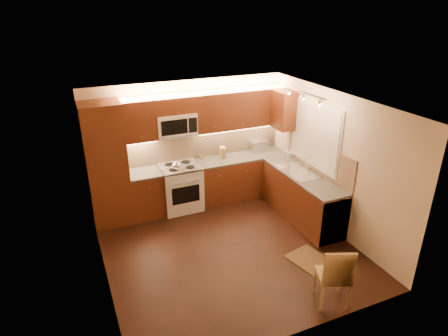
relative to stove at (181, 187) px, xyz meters
name	(u,v)px	position (x,y,z in m)	size (l,w,h in m)	color
floor	(229,249)	(0.30, -1.68, -0.46)	(4.00, 4.00, 0.01)	black
ceiling	(230,104)	(0.30, -1.68, 2.04)	(4.00, 4.00, 0.01)	beige
wall_back	(188,143)	(0.30, 0.32, 0.79)	(4.00, 0.01, 2.50)	beige
wall_front	(301,252)	(0.30, -3.67, 0.79)	(4.00, 0.01, 2.50)	beige
wall_left	(97,207)	(-1.70, -1.68, 0.79)	(0.01, 4.00, 2.50)	beige
wall_right	(333,163)	(2.30, -1.68, 0.79)	(0.01, 4.00, 2.50)	beige
pantry	(107,166)	(-1.35, 0.02, 0.69)	(0.70, 0.60, 2.30)	#4D2410
base_cab_back_left	(146,194)	(-0.69, 0.02, -0.03)	(0.62, 0.60, 0.86)	#4D2410
counter_back_left	(144,173)	(-0.69, 0.02, 0.42)	(0.62, 0.60, 0.04)	#3B3835
base_cab_back_right	(241,177)	(1.34, 0.02, -0.03)	(1.92, 0.60, 0.86)	#4D2410
counter_back_right	(241,157)	(1.34, 0.02, 0.42)	(1.92, 0.60, 0.04)	#3B3835
base_cab_right	(302,197)	(2.00, -1.28, -0.03)	(0.60, 2.00, 0.86)	#4D2410
counter_right	(304,176)	(2.00, -1.28, 0.42)	(0.60, 2.00, 0.04)	#3B3835
dishwasher	(325,215)	(2.00, -1.98, -0.03)	(0.58, 0.60, 0.84)	silver
backsplash_back	(205,143)	(0.65, 0.31, 0.74)	(3.30, 0.02, 0.60)	tan
backsplash_right	(318,158)	(2.29, -1.28, 0.74)	(0.02, 2.00, 0.60)	tan
upper_cab_back_left	(138,121)	(-0.69, 0.15, 1.42)	(0.62, 0.35, 0.75)	#4D2410
upper_cab_back_right	(239,109)	(1.34, 0.15, 1.42)	(1.92, 0.35, 0.75)	#4D2410
upper_cab_bridge	(174,105)	(0.00, 0.15, 1.63)	(0.76, 0.35, 0.31)	#4D2410
upper_cab_right_corner	(284,110)	(2.12, -0.28, 1.42)	(0.35, 0.50, 0.75)	#4D2410
stove	(181,187)	(0.00, 0.00, 0.00)	(0.76, 0.65, 0.92)	silver
microwave	(176,125)	(0.00, 0.14, 1.26)	(0.76, 0.38, 0.44)	silver
window_frame	(315,135)	(2.29, -1.12, 1.14)	(0.03, 1.44, 1.24)	silver
window_blinds	(314,135)	(2.27, -1.12, 1.14)	(0.02, 1.36, 1.16)	silver
sink	(300,168)	(2.00, -1.12, 0.52)	(0.52, 0.86, 0.15)	silver
faucet	(308,163)	(2.18, -1.12, 0.59)	(0.20, 0.04, 0.30)	silver
track_light_bar	(304,92)	(1.85, -1.27, 2.00)	(0.04, 1.20, 0.03)	silver
kettle	(176,165)	(-0.11, -0.14, 0.57)	(0.18, 0.18, 0.21)	silver
toaster_oven	(258,145)	(1.82, 0.20, 0.55)	(0.38, 0.28, 0.23)	silver
knife_block	(223,152)	(0.96, 0.13, 0.55)	(0.10, 0.16, 0.22)	olive
spice_jar_a	(209,157)	(0.68, 0.15, 0.49)	(0.05, 0.05, 0.09)	silver
spice_jar_b	(202,157)	(0.54, 0.18, 0.49)	(0.05, 0.05, 0.10)	brown
spice_jar_c	(200,156)	(0.52, 0.26, 0.49)	(0.05, 0.05, 0.11)	silver
spice_jar_d	(202,158)	(0.53, 0.17, 0.48)	(0.04, 0.04, 0.09)	#A88B32
soap_bottle	(290,153)	(2.24, -0.42, 0.52)	(0.07, 0.08, 0.16)	#BDBCC1
rug	(314,262)	(1.40, -2.58, -0.45)	(0.55, 0.83, 0.01)	black
dining_chair	(333,274)	(1.09, -3.38, 0.01)	(0.42, 0.42, 0.94)	olive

